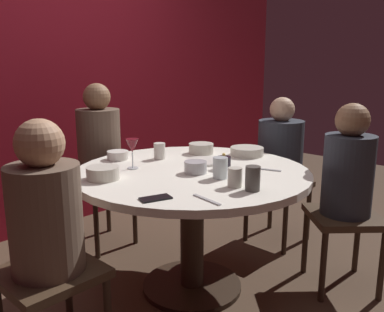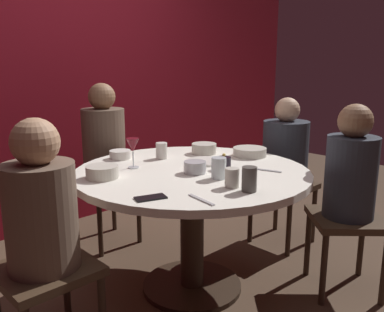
{
  "view_description": "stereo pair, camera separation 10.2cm",
  "coord_description": "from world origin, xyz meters",
  "px_view_note": "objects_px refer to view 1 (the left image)",
  "views": [
    {
      "loc": [
        -1.67,
        -1.57,
        1.34
      ],
      "look_at": [
        0.0,
        0.0,
        0.83
      ],
      "focal_mm": 38.55,
      "sensor_mm": 36.0,
      "label": 1
    },
    {
      "loc": [
        -1.6,
        -1.64,
        1.34
      ],
      "look_at": [
        0.0,
        0.0,
        0.83
      ],
      "focal_mm": 38.55,
      "sensor_mm": 36.0,
      "label": 2
    }
  ],
  "objects_px": {
    "dinner_plate": "(204,161)",
    "bowl_rice_portion": "(103,173)",
    "bowl_sauce_side": "(247,151)",
    "seated_diner_back": "(99,148)",
    "seated_diner_right": "(280,154)",
    "seated_diner_front_right": "(348,176)",
    "bowl_serving_large": "(196,167)",
    "dining_table": "(192,195)",
    "candle_holder": "(224,163)",
    "bowl_salad_center": "(201,148)",
    "cup_by_left_diner": "(253,178)",
    "wine_glass": "(132,147)",
    "cup_by_right_diner": "(235,177)",
    "cell_phone": "(156,198)",
    "bowl_small_white": "(118,155)",
    "cup_near_candle": "(159,151)",
    "cup_center_front": "(220,168)",
    "seated_diner_left": "(46,219)"
  },
  "relations": [
    {
      "from": "bowl_small_white",
      "to": "seated_diner_left",
      "type": "bearing_deg",
      "value": -145.83
    },
    {
      "from": "seated_diner_right",
      "to": "seated_diner_left",
      "type": "bearing_deg",
      "value": 0.0
    },
    {
      "from": "cup_near_candle",
      "to": "candle_holder",
      "type": "bearing_deg",
      "value": -80.43
    },
    {
      "from": "seated_diner_left",
      "to": "cell_phone",
      "type": "distance_m",
      "value": 0.47
    },
    {
      "from": "dining_table",
      "to": "bowl_serving_large",
      "type": "bearing_deg",
      "value": -122.13
    },
    {
      "from": "bowl_sauce_side",
      "to": "cup_by_left_diner",
      "type": "xyz_separation_m",
      "value": [
        -0.61,
        -0.47,
        0.03
      ]
    },
    {
      "from": "bowl_sauce_side",
      "to": "seated_diner_back",
      "type": "bearing_deg",
      "value": 118.94
    },
    {
      "from": "cup_by_right_diner",
      "to": "bowl_sauce_side",
      "type": "bearing_deg",
      "value": 31.14
    },
    {
      "from": "dining_table",
      "to": "candle_holder",
      "type": "bearing_deg",
      "value": -42.61
    },
    {
      "from": "seated_diner_right",
      "to": "bowl_salad_center",
      "type": "height_order",
      "value": "seated_diner_right"
    },
    {
      "from": "seated_diner_right",
      "to": "bowl_salad_center",
      "type": "distance_m",
      "value": 0.65
    },
    {
      "from": "cup_by_left_diner",
      "to": "wine_glass",
      "type": "bearing_deg",
      "value": 99.56
    },
    {
      "from": "seated_diner_back",
      "to": "candle_holder",
      "type": "height_order",
      "value": "seated_diner_back"
    },
    {
      "from": "cup_near_candle",
      "to": "cup_by_right_diner",
      "type": "relative_size",
      "value": 1.07
    },
    {
      "from": "seated_diner_right",
      "to": "seated_diner_front_right",
      "type": "height_order",
      "value": "seated_diner_front_right"
    },
    {
      "from": "dining_table",
      "to": "dinner_plate",
      "type": "height_order",
      "value": "dinner_plate"
    },
    {
      "from": "dining_table",
      "to": "bowl_sauce_side",
      "type": "relative_size",
      "value": 6.18
    },
    {
      "from": "seated_diner_right",
      "to": "bowl_small_white",
      "type": "relative_size",
      "value": 8.2
    },
    {
      "from": "seated_diner_right",
      "to": "bowl_rice_portion",
      "type": "bearing_deg",
      "value": -8.2
    },
    {
      "from": "seated_diner_left",
      "to": "bowl_serving_large",
      "type": "height_order",
      "value": "seated_diner_left"
    },
    {
      "from": "cell_phone",
      "to": "cup_by_left_diner",
      "type": "height_order",
      "value": "cup_by_left_diner"
    },
    {
      "from": "seated_diner_front_right",
      "to": "seated_diner_back",
      "type": "bearing_deg",
      "value": -22.66
    },
    {
      "from": "seated_diner_front_right",
      "to": "bowl_rice_portion",
      "type": "distance_m",
      "value": 1.4
    },
    {
      "from": "dining_table",
      "to": "cup_by_right_diner",
      "type": "relative_size",
      "value": 13.98
    },
    {
      "from": "dining_table",
      "to": "cup_by_left_diner",
      "type": "relative_size",
      "value": 11.23
    },
    {
      "from": "seated_diner_right",
      "to": "candle_holder",
      "type": "relative_size",
      "value": 11.68
    },
    {
      "from": "wine_glass",
      "to": "bowl_rice_portion",
      "type": "xyz_separation_m",
      "value": [
        -0.25,
        -0.06,
        -0.1
      ]
    },
    {
      "from": "cell_phone",
      "to": "cup_near_candle",
      "type": "xyz_separation_m",
      "value": [
        0.55,
        0.58,
        0.05
      ]
    },
    {
      "from": "seated_diner_right",
      "to": "cup_by_right_diner",
      "type": "xyz_separation_m",
      "value": [
        -1.06,
        -0.38,
        0.11
      ]
    },
    {
      "from": "bowl_serving_large",
      "to": "bowl_small_white",
      "type": "height_order",
      "value": "bowl_serving_large"
    },
    {
      "from": "dining_table",
      "to": "bowl_salad_center",
      "type": "distance_m",
      "value": 0.48
    },
    {
      "from": "cup_by_left_diner",
      "to": "candle_holder",
      "type": "bearing_deg",
      "value": 57.82
    },
    {
      "from": "dining_table",
      "to": "seated_diner_right",
      "type": "distance_m",
      "value": 0.96
    },
    {
      "from": "seated_diner_right",
      "to": "seated_diner_back",
      "type": "bearing_deg",
      "value": -44.0
    },
    {
      "from": "dinner_plate",
      "to": "bowl_rice_portion",
      "type": "relative_size",
      "value": 1.36
    },
    {
      "from": "cell_phone",
      "to": "bowl_small_white",
      "type": "relative_size",
      "value": 1.04
    },
    {
      "from": "seated_diner_right",
      "to": "bowl_serving_large",
      "type": "bearing_deg",
      "value": 3.75
    },
    {
      "from": "dinner_plate",
      "to": "cup_by_right_diner",
      "type": "bearing_deg",
      "value": -121.91
    },
    {
      "from": "bowl_small_white",
      "to": "seated_diner_right",
      "type": "bearing_deg",
      "value": -25.43
    },
    {
      "from": "seated_diner_right",
      "to": "cup_by_left_diner",
      "type": "distance_m",
      "value": 1.16
    },
    {
      "from": "bowl_rice_portion",
      "to": "bowl_small_white",
      "type": "bearing_deg",
      "value": 43.59
    },
    {
      "from": "cell_phone",
      "to": "bowl_serving_large",
      "type": "distance_m",
      "value": 0.49
    },
    {
      "from": "bowl_serving_large",
      "to": "bowl_salad_center",
      "type": "distance_m",
      "value": 0.51
    },
    {
      "from": "candle_holder",
      "to": "cup_by_right_diner",
      "type": "distance_m",
      "value": 0.35
    },
    {
      "from": "bowl_serving_large",
      "to": "bowl_sauce_side",
      "type": "relative_size",
      "value": 0.57
    },
    {
      "from": "dinner_plate",
      "to": "cell_phone",
      "type": "xyz_separation_m",
      "value": [
        -0.68,
        -0.31,
        -0.0
      ]
    },
    {
      "from": "bowl_serving_large",
      "to": "bowl_sauce_side",
      "type": "bearing_deg",
      "value": 5.49
    },
    {
      "from": "candle_holder",
      "to": "cell_phone",
      "type": "xyz_separation_m",
      "value": [
        -0.63,
        -0.12,
        -0.03
      ]
    },
    {
      "from": "cup_center_front",
      "to": "bowl_salad_center",
      "type": "bearing_deg",
      "value": 51.34
    },
    {
      "from": "bowl_small_white",
      "to": "bowl_rice_portion",
      "type": "bearing_deg",
      "value": -136.41
    }
  ]
}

